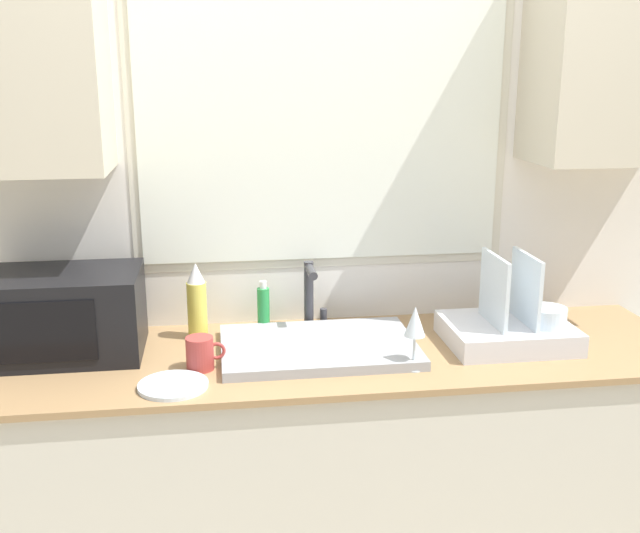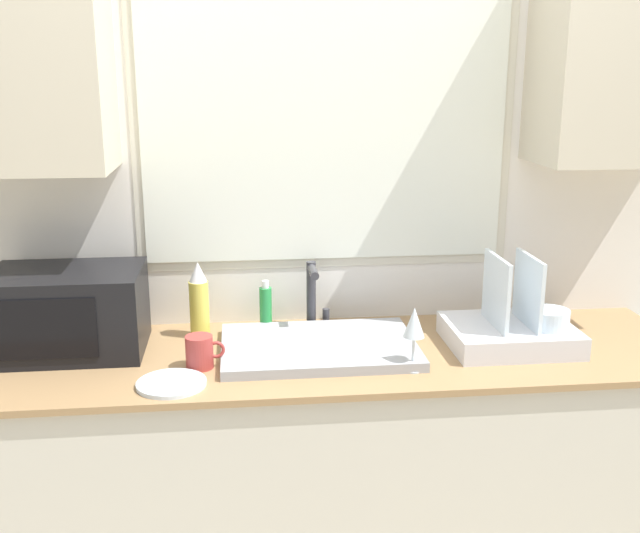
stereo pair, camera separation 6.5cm
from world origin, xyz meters
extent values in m
cube|color=beige|center=(0.00, 0.31, 0.44)|extent=(2.18, 0.62, 0.88)
cube|color=#99754C|center=(0.00, 0.31, 0.89)|extent=(2.21, 0.65, 0.02)
cube|color=silver|center=(0.00, 0.65, 1.30)|extent=(6.00, 0.06, 2.60)
cube|color=beige|center=(0.00, 0.62, 1.61)|extent=(1.25, 0.01, 1.03)
cube|color=white|center=(0.00, 0.61, 1.61)|extent=(1.19, 0.01, 0.97)
cube|color=beige|center=(-0.90, 0.46, 1.80)|extent=(0.49, 0.32, 0.69)
cube|color=beige|center=(0.90, 0.46, 1.80)|extent=(0.49, 0.32, 0.69)
cube|color=#9EA0A5|center=(-0.06, 0.31, 0.92)|extent=(0.60, 0.41, 0.03)
cylinder|color=#333338|center=(-0.06, 0.55, 1.02)|extent=(0.03, 0.03, 0.23)
cylinder|color=#333338|center=(-0.06, 0.48, 1.11)|extent=(0.03, 0.12, 0.03)
cylinder|color=#333338|center=(-0.01, 0.55, 0.93)|extent=(0.02, 0.02, 0.06)
cube|color=black|center=(-0.82, 0.40, 1.03)|extent=(0.45, 0.31, 0.26)
cube|color=black|center=(-0.85, 0.24, 1.03)|extent=(0.29, 0.01, 0.18)
cube|color=silver|center=(0.54, 0.30, 0.94)|extent=(0.39, 0.31, 0.07)
cube|color=silver|center=(0.49, 0.30, 1.08)|extent=(0.01, 0.22, 0.22)
cube|color=silver|center=(0.60, 0.30, 1.08)|extent=(0.01, 0.22, 0.22)
cylinder|color=silver|center=(0.65, 0.25, 1.00)|extent=(0.12, 0.12, 0.06)
cylinder|color=#D8CC4C|center=(-0.43, 0.49, 1.00)|extent=(0.06, 0.06, 0.18)
cone|color=silver|center=(-0.43, 0.49, 1.12)|extent=(0.06, 0.06, 0.06)
cylinder|color=#268C3F|center=(-0.21, 0.53, 0.98)|extent=(0.04, 0.04, 0.14)
cylinder|color=white|center=(-0.21, 0.53, 1.06)|extent=(0.02, 0.02, 0.02)
cylinder|color=#A53833|center=(-0.42, 0.22, 0.95)|extent=(0.08, 0.08, 0.10)
torus|color=#A53833|center=(-0.37, 0.22, 0.96)|extent=(0.05, 0.01, 0.05)
cylinder|color=silver|center=(0.20, 0.13, 0.91)|extent=(0.06, 0.06, 0.00)
cylinder|color=silver|center=(0.20, 0.13, 0.96)|extent=(0.01, 0.01, 0.10)
cone|color=silver|center=(0.20, 0.13, 1.05)|extent=(0.06, 0.06, 0.09)
cylinder|color=silver|center=(-0.49, 0.10, 0.91)|extent=(0.19, 0.19, 0.01)
camera|label=1|loc=(-0.36, -1.83, 1.75)|focal=42.00mm
camera|label=2|loc=(-0.29, -1.84, 1.75)|focal=42.00mm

